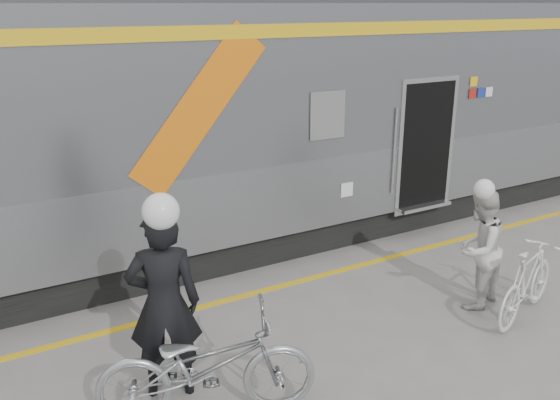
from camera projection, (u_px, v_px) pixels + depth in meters
ground at (363, 367)px, 6.50m from camera, size 90.00×90.00×0.00m
train at (266, 114)px, 9.82m from camera, size 24.00×3.17×4.10m
safety_strip at (268, 289)px, 8.26m from camera, size 24.00×0.12×0.01m
man at (164, 304)px, 5.81m from camera, size 0.84×0.70×1.99m
bicycle_left at (207, 366)px, 5.59m from camera, size 2.20×1.41×1.09m
woman at (479, 249)px, 7.61m from camera, size 0.92×0.81×1.59m
bicycle_right at (527, 282)px, 7.40m from camera, size 1.67×0.92×0.97m
helmet_man at (156, 191)px, 5.44m from camera, size 0.34×0.34×0.34m
helmet_woman at (487, 180)px, 7.32m from camera, size 0.26×0.26×0.26m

